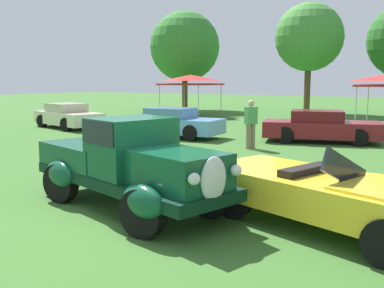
# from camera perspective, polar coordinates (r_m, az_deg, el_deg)

# --- Properties ---
(ground_plane) EXTENTS (120.00, 120.00, 0.00)m
(ground_plane) POSITION_cam_1_polar(r_m,az_deg,el_deg) (7.92, -7.51, -9.19)
(ground_plane) COLOR #386628
(feature_pickup_truck) EXTENTS (4.72, 2.68, 1.70)m
(feature_pickup_truck) POSITION_cam_1_polar(r_m,az_deg,el_deg) (8.14, -8.10, -2.42)
(feature_pickup_truck) COLOR black
(feature_pickup_truck) RESTS_ON ground_plane
(neighbor_convertible) EXTENTS (4.74, 2.94, 1.40)m
(neighbor_convertible) POSITION_cam_1_polar(r_m,az_deg,el_deg) (7.35, 18.02, -6.22)
(neighbor_convertible) COLOR yellow
(neighbor_convertible) RESTS_ON ground_plane
(show_car_cream) EXTENTS (4.48, 2.67, 1.22)m
(show_car_cream) POSITION_cam_1_polar(r_m,az_deg,el_deg) (22.82, -15.83, 3.51)
(show_car_cream) COLOR beige
(show_car_cream) RESTS_ON ground_plane
(show_car_skyblue) EXTENTS (4.17, 1.96, 1.22)m
(show_car_skyblue) POSITION_cam_1_polar(r_m,az_deg,el_deg) (18.41, -2.52, 2.75)
(show_car_skyblue) COLOR #669EDB
(show_car_skyblue) RESTS_ON ground_plane
(show_car_burgundy) EXTENTS (4.65, 2.89, 1.22)m
(show_car_burgundy) POSITION_cam_1_polar(r_m,az_deg,el_deg) (17.57, 16.28, 2.16)
(show_car_burgundy) COLOR maroon
(show_car_burgundy) RESTS_ON ground_plane
(spectator_by_row) EXTENTS (0.40, 0.47, 1.69)m
(spectator_by_row) POSITION_cam_1_polar(r_m,az_deg,el_deg) (15.37, 7.62, 2.77)
(spectator_by_row) COLOR #7F7056
(spectator_by_row) RESTS_ON ground_plane
(canopy_tent_left_field) EXTENTS (3.24, 3.24, 2.71)m
(canopy_tent_left_field) POSITION_cam_1_polar(r_m,az_deg,el_deg) (28.88, -0.16, 8.38)
(canopy_tent_left_field) COLOR #B7B7BC
(canopy_tent_left_field) RESTS_ON ground_plane
(treeline_far_left) EXTENTS (5.46, 5.46, 7.72)m
(treeline_far_left) POSITION_cam_1_polar(r_m,az_deg,el_deg) (35.41, -0.95, 12.49)
(treeline_far_left) COLOR brown
(treeline_far_left) RESTS_ON ground_plane
(treeline_mid_left) EXTENTS (4.79, 4.79, 7.76)m
(treeline_mid_left) POSITION_cam_1_polar(r_m,az_deg,el_deg) (33.00, 14.90, 13.17)
(treeline_mid_left) COLOR brown
(treeline_mid_left) RESTS_ON ground_plane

